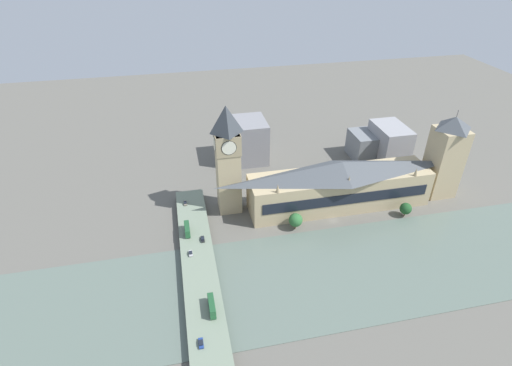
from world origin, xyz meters
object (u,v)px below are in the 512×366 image
at_px(road_bridge, 202,289).
at_px(double_decker_bus_mid, 212,306).
at_px(victoria_tower, 445,157).
at_px(double_decker_bus_lead, 187,229).
at_px(car_northbound_lead, 201,343).
at_px(car_southbound_lead, 203,239).
at_px(clock_tower, 228,157).
at_px(car_northbound_tail, 185,203).
at_px(parliament_hall, 340,184).
at_px(car_northbound_mid, 191,253).

height_order(road_bridge, double_decker_bus_mid, double_decker_bus_mid).
distance_m(victoria_tower, road_bridge, 162.00).
relative_size(double_decker_bus_lead, car_northbound_lead, 2.18).
relative_size(road_bridge, car_northbound_lead, 34.65).
xyz_separation_m(road_bridge, double_decker_bus_mid, (-13.22, -3.00, 3.53)).
bearing_deg(car_southbound_lead, clock_tower, -31.67).
bearing_deg(car_northbound_tail, car_northbound_lead, 179.99).
height_order(parliament_hall, car_southbound_lead, parliament_hall).
xyz_separation_m(parliament_hall, car_northbound_lead, (-81.56, 89.13, -9.64)).
bearing_deg(victoria_tower, car_northbound_tail, 84.85).
xyz_separation_m(victoria_tower, car_northbound_tail, (13.93, 154.64, -20.51)).
bearing_deg(double_decker_bus_mid, car_northbound_lead, 158.51).
height_order(victoria_tower, car_northbound_lead, victoria_tower).
xyz_separation_m(clock_tower, car_northbound_mid, (-40.15, 25.74, -29.45)).
relative_size(parliament_hall, clock_tower, 1.65).
bearing_deg(car_southbound_lead, car_northbound_lead, 173.75).
relative_size(clock_tower, car_northbound_mid, 15.69).
distance_m(car_northbound_lead, car_northbound_tail, 95.54).
xyz_separation_m(double_decker_bus_lead, car_northbound_mid, (-16.99, -0.40, -1.90)).
bearing_deg(double_decker_bus_mid, victoria_tower, -66.02).
relative_size(clock_tower, double_decker_bus_mid, 5.93).
bearing_deg(road_bridge, double_decker_bus_lead, 5.18).
bearing_deg(victoria_tower, car_northbound_mid, 100.91).
distance_m(victoria_tower, car_northbound_tail, 156.61).
height_order(double_decker_bus_lead, car_northbound_tail, double_decker_bus_lead).
bearing_deg(car_northbound_tail, road_bridge, -177.35).
relative_size(clock_tower, double_decker_bus_lead, 6.36).
relative_size(victoria_tower, double_decker_bus_mid, 5.06).
bearing_deg(double_decker_bus_mid, car_northbound_mid, 9.75).
relative_size(car_northbound_lead, car_northbound_mid, 1.13).
relative_size(double_decker_bus_mid, car_northbound_lead, 2.33).
bearing_deg(double_decker_bus_lead, car_southbound_lead, -136.03).
relative_size(parliament_hall, car_northbound_tail, 23.56).
distance_m(clock_tower, victoria_tower, 129.76).
bearing_deg(car_northbound_mid, road_bridge, -172.02).
distance_m(clock_tower, double_decker_bus_lead, 44.49).
height_order(road_bridge, car_northbound_lead, car_northbound_lead).
bearing_deg(parliament_hall, car_northbound_tail, 81.08).
distance_m(double_decker_bus_mid, car_northbound_lead, 16.80).
xyz_separation_m(parliament_hall, car_southbound_lead, (-20.29, 82.42, -9.63)).
relative_size(clock_tower, victoria_tower, 1.17).
bearing_deg(clock_tower, car_northbound_lead, 164.43).
distance_m(road_bridge, double_decker_bus_mid, 14.01).
xyz_separation_m(road_bridge, car_northbound_lead, (-28.75, 3.11, 1.55)).
height_order(victoria_tower, double_decker_bus_mid, victoria_tower).
height_order(double_decker_bus_mid, car_southbound_lead, double_decker_bus_mid).
height_order(parliament_hall, clock_tower, clock_tower).
distance_m(victoria_tower, car_southbound_lead, 150.73).
distance_m(parliament_hall, car_northbound_mid, 94.58).
relative_size(car_northbound_mid, car_southbound_lead, 0.89).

